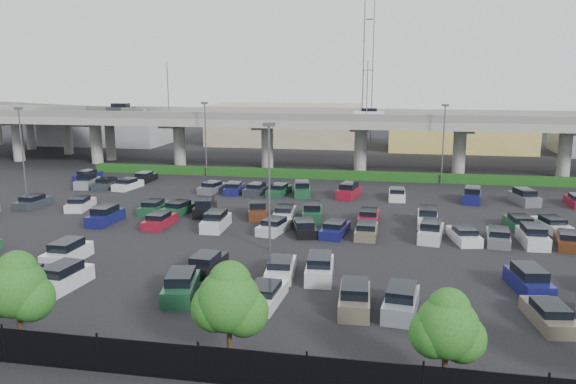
# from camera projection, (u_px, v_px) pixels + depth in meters

# --- Properties ---
(ground) EXTENTS (280.00, 280.00, 0.00)m
(ground) POSITION_uv_depth(u_px,v_px,m) (288.00, 225.00, 53.01)
(ground) COLOR black
(overpass) EXTENTS (150.00, 13.00, 15.80)m
(overpass) POSITION_uv_depth(u_px,v_px,m) (325.00, 123.00, 82.48)
(overpass) COLOR gray
(overpass) RESTS_ON ground
(on_ramp) EXTENTS (50.93, 30.13, 8.80)m
(on_ramp) POSITION_uv_depth(u_px,v_px,m) (50.00, 115.00, 102.25)
(on_ramp) COLOR gray
(on_ramp) RESTS_ON ground
(hedge) EXTENTS (66.00, 1.60, 1.10)m
(hedge) POSITION_uv_depth(u_px,v_px,m) (320.00, 174.00, 76.97)
(hedge) COLOR #184113
(hedge) RESTS_ON ground
(fence) EXTENTS (70.00, 0.10, 2.00)m
(fence) POSITION_uv_depth(u_px,v_px,m) (177.00, 362.00, 25.87)
(fence) COLOR black
(fence) RESTS_ON ground
(tree_row) EXTENTS (65.07, 3.66, 5.94)m
(tree_row) POSITION_uv_depth(u_px,v_px,m) (201.00, 297.00, 26.62)
(tree_row) COLOR #332316
(tree_row) RESTS_ON ground
(parked_cars) EXTENTS (62.98, 41.60, 1.67)m
(parked_cars) POSITION_uv_depth(u_px,v_px,m) (277.00, 228.00, 49.43)
(parked_cars) COLOR #2D323A
(parked_cars) RESTS_ON ground
(light_poles) EXTENTS (66.90, 48.38, 10.30)m
(light_poles) POSITION_uv_depth(u_px,v_px,m) (250.00, 156.00, 54.39)
(light_poles) COLOR #54555A
(light_poles) RESTS_ON ground
(distant_buildings) EXTENTS (138.00, 24.00, 9.00)m
(distant_buildings) POSITION_uv_depth(u_px,v_px,m) (407.00, 128.00, 109.60)
(distant_buildings) COLOR gray
(distant_buildings) RESTS_ON ground
(comm_tower) EXTENTS (2.40, 2.40, 30.00)m
(comm_tower) POSITION_uv_depth(u_px,v_px,m) (368.00, 67.00, 120.39)
(comm_tower) COLOR #54555A
(comm_tower) RESTS_ON ground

